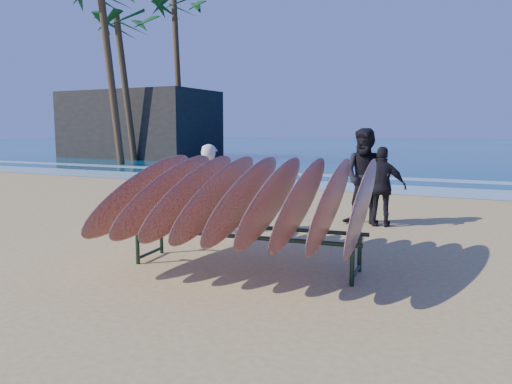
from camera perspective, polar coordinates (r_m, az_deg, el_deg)
ground at (r=6.81m, az=-3.03°, el=-8.72°), size 120.00×120.00×0.00m
ocean at (r=60.81m, az=23.40°, el=4.88°), size 160.00×160.00×0.00m
foam_near at (r=16.13m, az=14.67°, el=0.36°), size 160.00×160.00×0.00m
foam_far at (r=19.56m, az=16.77°, el=1.45°), size 160.00×160.00×0.00m
surfboard_rack at (r=6.64m, az=-1.22°, el=-0.51°), size 3.51×3.32×1.64m
person_white at (r=9.00m, az=-5.28°, el=0.38°), size 0.62×0.44×1.60m
person_dark_a at (r=9.87m, az=12.48°, el=1.67°), size 0.95×0.75×1.89m
person_dark_b at (r=9.85m, az=14.22°, el=0.58°), size 0.92×0.43×1.54m
building at (r=33.98m, az=-13.17°, el=7.49°), size 9.64×5.35×4.28m
palm_mid at (r=30.63m, az=-14.91°, el=17.89°), size 5.20×5.20×8.53m
palm_right at (r=34.08m, az=-9.07°, el=19.92°), size 5.20×5.20×10.34m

